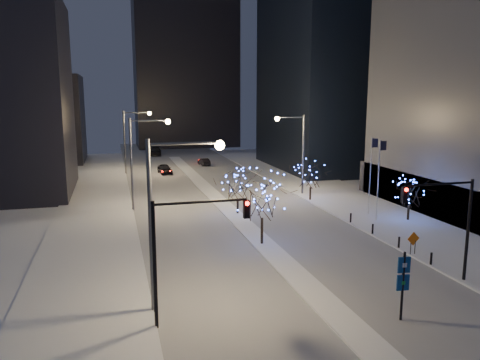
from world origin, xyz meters
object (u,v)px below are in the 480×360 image
object	(u,v)px
street_lamp_w_mid	(141,151)
construction_sign	(413,241)
street_lamp_w_far	(131,133)
traffic_signal_east	(449,214)
holiday_tree_median_far	(238,186)
street_lamp_east	(296,144)
wayfinding_sign	(403,279)
holiday_tree_median_near	(262,198)
car_far	(156,151)
holiday_tree_plaza_near	(410,193)
car_near	(165,169)
car_mid	(204,162)
traffic_signal_west	(184,241)
street_lamp_w_near	(169,201)
holiday_tree_plaza_far	(311,175)

from	to	relation	value
street_lamp_w_mid	construction_sign	distance (m)	28.73
street_lamp_w_far	traffic_signal_east	xyz separation A→B (m)	(17.88, -51.00, -1.74)
traffic_signal_east	holiday_tree_median_far	size ratio (longest dim) A/B	1.50
street_lamp_w_far	street_lamp_east	size ratio (longest dim) A/B	1.00
street_lamp_w_far	wayfinding_sign	size ratio (longest dim) A/B	2.52
holiday_tree_median_near	wayfinding_sign	distance (m)	15.15
car_far	holiday_tree_plaza_near	world-z (taller)	holiday_tree_plaza_near
car_far	holiday_tree_median_near	world-z (taller)	holiday_tree_median_near
car_near	wayfinding_sign	distance (m)	53.87
car_mid	car_near	bearing A→B (deg)	36.60
street_lamp_w_mid	holiday_tree_median_near	bearing A→B (deg)	-59.72
street_lamp_w_far	traffic_signal_west	bearing A→B (deg)	-89.45
street_lamp_east	construction_sign	size ratio (longest dim) A/B	5.57
street_lamp_w_near	holiday_tree_plaza_near	distance (m)	28.70
holiday_tree_plaza_near	wayfinding_sign	bearing A→B (deg)	-125.75
car_far	holiday_tree_median_near	size ratio (longest dim) A/B	0.96
car_mid	holiday_tree_plaza_far	distance (m)	32.40
car_near	construction_sign	bearing A→B (deg)	-78.96
holiday_tree_median_far	holiday_tree_plaza_near	bearing A→B (deg)	-24.00
holiday_tree_median_near	holiday_tree_plaza_far	distance (m)	17.95
traffic_signal_west	construction_sign	bearing A→B (deg)	18.66
street_lamp_w_far	street_lamp_east	world-z (taller)	same
traffic_signal_east	holiday_tree_median_near	xyz separation A→B (m)	(-9.12, 11.01, -0.75)
street_lamp_east	street_lamp_w_near	bearing A→B (deg)	-124.19
holiday_tree_median_far	street_lamp_east	bearing A→B (deg)	38.53
street_lamp_w_near	street_lamp_east	distance (m)	33.85
car_mid	street_lamp_w_near	bearing A→B (deg)	70.51
street_lamp_east	car_mid	size ratio (longest dim) A/B	2.63
car_mid	holiday_tree_median_near	distance (m)	46.30
car_far	street_lamp_east	bearing A→B (deg)	-67.09
traffic_signal_east	holiday_tree_plaza_near	distance (m)	16.22
holiday_tree_median_far	construction_sign	world-z (taller)	holiday_tree_median_far
holiday_tree_plaza_near	car_far	bearing A→B (deg)	108.13
wayfinding_sign	street_lamp_w_far	bearing A→B (deg)	109.38
traffic_signal_west	traffic_signal_east	distance (m)	17.41
street_lamp_east	holiday_tree_plaza_near	distance (m)	16.24
car_near	holiday_tree_median_far	distance (m)	28.76
holiday_tree_plaza_far	wayfinding_sign	world-z (taller)	holiday_tree_plaza_far
car_far	street_lamp_w_near	bearing A→B (deg)	-88.17
street_lamp_w_mid	traffic_signal_west	distance (m)	27.06
car_mid	holiday_tree_median_far	world-z (taller)	holiday_tree_median_far
car_near	holiday_tree_plaza_near	world-z (taller)	holiday_tree_plaza_near
traffic_signal_west	car_near	size ratio (longest dim) A/B	1.58
traffic_signal_west	holiday_tree_plaza_near	size ratio (longest dim) A/B	1.65
traffic_signal_west	holiday_tree_median_near	world-z (taller)	traffic_signal_west
car_far	construction_sign	world-z (taller)	construction_sign
street_lamp_w_near	wayfinding_sign	size ratio (longest dim) A/B	2.52
holiday_tree_median_far	construction_sign	size ratio (longest dim) A/B	2.60
car_near	car_mid	bearing A→B (deg)	36.49
holiday_tree_median_far	car_mid	bearing A→B (deg)	84.69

